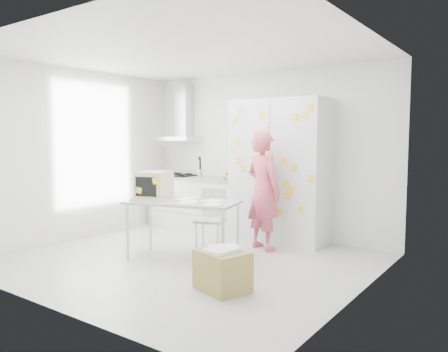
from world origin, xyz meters
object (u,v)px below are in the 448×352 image
Objects in this scene: desk at (164,193)px; chair at (211,215)px; person at (263,191)px; cardboard_box at (222,270)px.

desk reaches higher than chair.
person is 1.07× the size of desk.
desk is (-0.89, -1.13, 0.02)m from person.
cardboard_box is at bearing -69.46° from chair.
person reaches higher than cardboard_box.
person reaches higher than desk.
chair is (-0.63, -0.40, -0.36)m from person.
chair is at bearing 55.25° from desk.
person is at bearing 106.84° from cardboard_box.
cardboard_box is (0.53, -1.75, -0.63)m from person.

